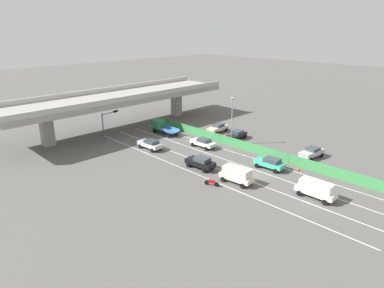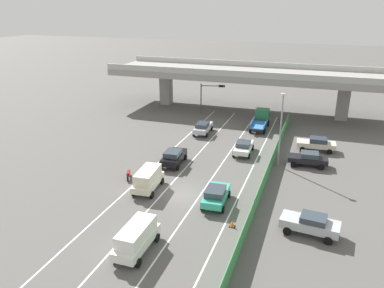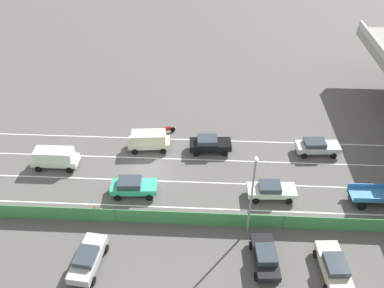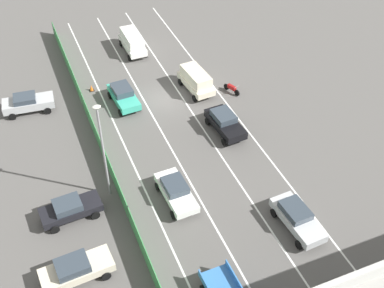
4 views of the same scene
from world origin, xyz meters
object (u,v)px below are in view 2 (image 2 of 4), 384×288
at_px(car_sedan_silver, 203,127).
at_px(street_lamp, 281,124).
at_px(car_sedan_black, 174,157).
at_px(car_hatchback_white, 244,147).
at_px(parked_sedan_dark, 308,158).
at_px(parked_sedan_cream, 317,143).
at_px(traffic_light, 210,93).
at_px(car_van_white, 136,237).
at_px(motorcycle, 129,174).
at_px(parked_wagon_silver, 310,224).
at_px(traffic_cone, 232,224).
at_px(flatbed_truck_blue, 261,119).
at_px(car_van_cream, 148,178).
at_px(car_taxi_teal, 216,195).

distance_m(car_sedan_silver, street_lamp, 14.17).
bearing_deg(car_sedan_black, car_hatchback_white, 41.16).
relative_size(car_sedan_silver, parked_sedan_dark, 1.06).
height_order(car_sedan_silver, parked_sedan_dark, car_sedan_silver).
distance_m(parked_sedan_dark, parked_sedan_cream, 5.14).
height_order(car_sedan_black, traffic_light, traffic_light).
bearing_deg(car_hatchback_white, car_sedan_black, -138.84).
bearing_deg(car_van_white, traffic_light, 98.45).
xyz_separation_m(car_sedan_black, traffic_light, (-2.01, 20.53, 2.64)).
distance_m(motorcycle, parked_wagon_silver, 18.43).
xyz_separation_m(motorcycle, traffic_cone, (12.06, -5.27, -0.17)).
height_order(parked_wagon_silver, parked_sedan_dark, parked_wagon_silver).
relative_size(parked_sedan_dark, parked_sedan_cream, 0.94).
distance_m(parked_wagon_silver, traffic_cone, 5.97).
relative_size(car_sedan_black, flatbed_truck_blue, 0.77).
distance_m(car_sedan_black, parked_wagon_silver, 17.49).
bearing_deg(motorcycle, traffic_cone, -23.60).
xyz_separation_m(car_sedan_silver, street_lamp, (11.09, -7.87, 3.96)).
xyz_separation_m(car_hatchback_white, traffic_cone, (2.47, -15.87, -0.58)).
xyz_separation_m(car_hatchback_white, traffic_light, (-8.60, 14.77, 2.71)).
xyz_separation_m(car_hatchback_white, parked_sedan_cream, (8.10, 3.86, 0.04)).
relative_size(car_hatchback_white, street_lamp, 0.55).
bearing_deg(parked_sedan_dark, car_van_white, -118.10).
bearing_deg(car_sedan_black, car_sedan_silver, 90.91).
height_order(car_van_cream, car_sedan_silver, car_van_cream).
bearing_deg(traffic_cone, car_van_cream, 158.08).
bearing_deg(parked_sedan_cream, traffic_cone, -105.93).
bearing_deg(flatbed_truck_blue, street_lamp, -72.89).
relative_size(flatbed_truck_blue, traffic_light, 1.17).
height_order(car_sedan_silver, traffic_light, traffic_light).
bearing_deg(parked_sedan_dark, car_sedan_black, -162.08).
distance_m(car_van_cream, parked_sedan_dark, 17.83).
bearing_deg(parked_sedan_dark, parked_wagon_silver, -86.15).
relative_size(motorcycle, parked_wagon_silver, 0.41).
relative_size(car_van_white, street_lamp, 0.57).
bearing_deg(parked_sedan_cream, flatbed_truck_blue, 137.91).
bearing_deg(car_hatchback_white, car_sedan_silver, 141.02).
height_order(parked_sedan_dark, traffic_light, traffic_light).
bearing_deg(car_van_white, car_hatchback_white, 81.26).
relative_size(car_hatchback_white, car_taxi_teal, 1.03).
distance_m(motorcycle, street_lamp, 16.74).
xyz_separation_m(car_sedan_black, parked_wagon_silver, (14.92, -9.12, -0.03)).
bearing_deg(street_lamp, traffic_light, 126.99).
distance_m(car_van_cream, car_taxi_teal, 6.87).
bearing_deg(flatbed_truck_blue, traffic_light, 156.79).
relative_size(car_van_white, parked_sedan_dark, 1.06).
bearing_deg(traffic_cone, traffic_light, 109.88).
bearing_deg(traffic_light, flatbed_truck_blue, -23.21).
bearing_deg(car_van_white, parked_sedan_cream, 65.62).
bearing_deg(car_hatchback_white, street_lamp, -28.99).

